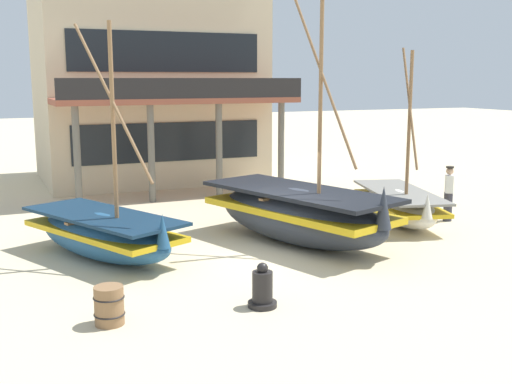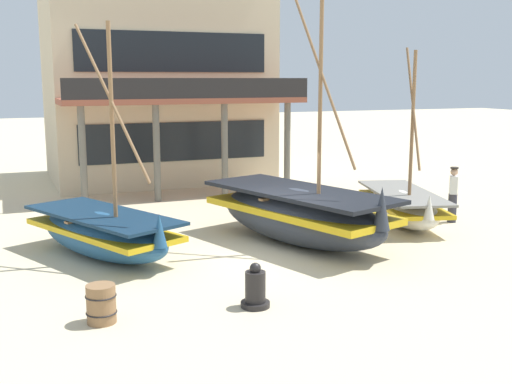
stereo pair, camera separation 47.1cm
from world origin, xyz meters
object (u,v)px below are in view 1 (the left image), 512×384
object	(u,v)px
fishing_boat_centre_large	(299,214)
harbor_building_main	(146,55)
fisherman_by_hull	(449,194)
wooden_barrel	(109,305)
fishing_boat_near_left	(104,233)
capstan_winch	(262,289)
fishing_boat_far_right	(399,205)

from	to	relation	value
fishing_boat_centre_large	harbor_building_main	world-z (taller)	harbor_building_main
fisherman_by_hull	wooden_barrel	xyz separation A→B (m)	(-11.05, -4.09, -0.48)
fishing_boat_near_left	capstan_winch	distance (m)	5.05
fishing_boat_centre_large	fishing_boat_far_right	size ratio (longest dim) A/B	1.34
wooden_barrel	fishing_boat_near_left	bearing A→B (deg)	80.68
capstan_winch	harbor_building_main	size ratio (longest dim) A/B	0.08
capstan_winch	fishing_boat_centre_large	bearing A→B (deg)	54.02
fishing_boat_far_right	fisherman_by_hull	xyz separation A→B (m)	(1.47, -0.45, 0.29)
fisherman_by_hull	fishing_boat_near_left	bearing A→B (deg)	179.05
capstan_winch	fishing_boat_far_right	bearing A→B (deg)	35.71
fishing_boat_near_left	wooden_barrel	xyz separation A→B (m)	(-0.70, -4.26, -0.26)
wooden_barrel	fishing_boat_far_right	bearing A→B (deg)	25.38
fishing_boat_near_left	capstan_winch	bearing A→B (deg)	-64.92
fishing_boat_far_right	wooden_barrel	bearing A→B (deg)	-154.62
capstan_winch	fisherman_by_hull	bearing A→B (deg)	28.15
fishing_boat_centre_large	capstan_winch	bearing A→B (deg)	-125.98
fisherman_by_hull	capstan_winch	size ratio (longest dim) A/B	1.93
capstan_winch	wooden_barrel	size ratio (longest dim) A/B	1.24
fishing_boat_near_left	wooden_barrel	distance (m)	4.33
fisherman_by_hull	harbor_building_main	xyz separation A→B (m)	(-6.22, 11.98, 4.42)
fishing_boat_near_left	fishing_boat_centre_large	world-z (taller)	fishing_boat_centre_large
capstan_winch	harbor_building_main	xyz separation A→B (m)	(1.99, 16.37, 4.91)
fishing_boat_centre_large	capstan_winch	size ratio (longest dim) A/B	7.97
harbor_building_main	fishing_boat_far_right	bearing A→B (deg)	-67.61
fishing_boat_near_left	fishing_boat_far_right	bearing A→B (deg)	1.81
fisherman_by_hull	fishing_boat_centre_large	bearing A→B (deg)	-174.79
fishing_boat_centre_large	fishing_boat_far_right	world-z (taller)	fishing_boat_centre_large
fishing_boat_near_left	wooden_barrel	bearing A→B (deg)	-99.32
fishing_boat_near_left	fisherman_by_hull	world-z (taller)	fishing_boat_near_left
fishing_boat_centre_large	wooden_barrel	bearing A→B (deg)	-147.57
fishing_boat_near_left	fisherman_by_hull	distance (m)	10.35
fisherman_by_hull	wooden_barrel	world-z (taller)	fisherman_by_hull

